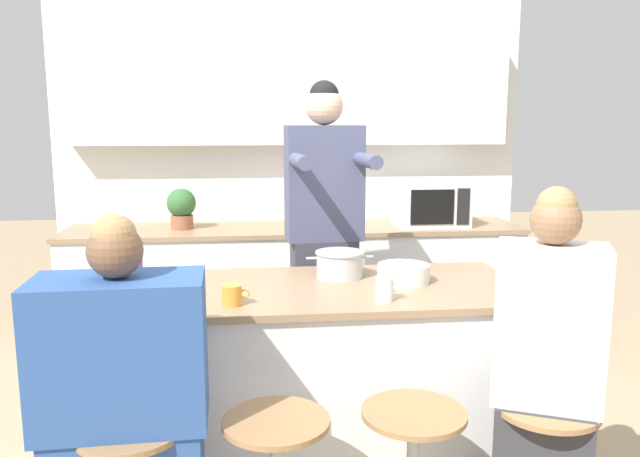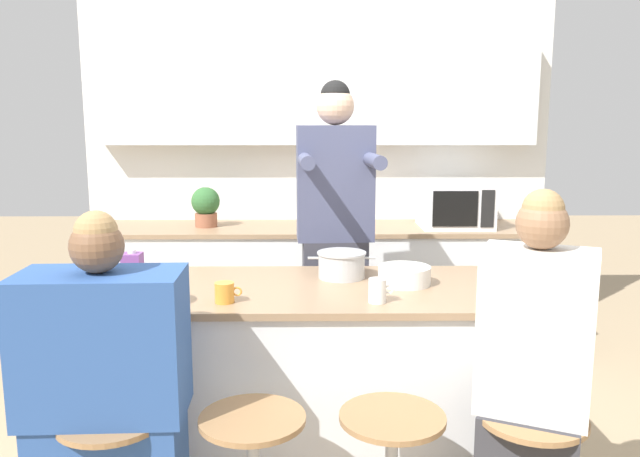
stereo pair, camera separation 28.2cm
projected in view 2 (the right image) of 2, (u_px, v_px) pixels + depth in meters
The scene contains 14 objects.
wall_back at pixel (317, 132), 4.55m from camera, with size 3.40×0.22×2.70m.
back_counter at pixel (318, 288), 4.44m from camera, with size 3.16×0.63×0.89m.
kitchen_island at pixel (320, 379), 2.86m from camera, with size 1.80×0.80×0.89m.
person_cooking at pixel (335, 250), 3.43m from camera, with size 0.45×0.58×1.83m.
person_wrapped_blanket at pixel (107, 416), 2.14m from camera, with size 0.56×0.30×1.33m.
person_seated_near at pixel (531, 408), 2.15m from camera, with size 0.43×0.38×1.40m.
cooking_pot at pixel (342, 265), 2.94m from camera, with size 0.32×0.23×0.12m.
fruit_bowl at pixel (160, 295), 2.53m from camera, with size 0.19×0.19×0.07m.
mixing_bowl_steel at pixel (404, 275), 2.82m from camera, with size 0.24×0.24×0.08m.
coffee_cup_near at pixel (225, 293), 2.53m from camera, with size 0.11×0.08×0.08m.
coffee_cup_far at pixel (378, 291), 2.53m from camera, with size 0.11×0.07×0.10m.
juice_carton at pixel (133, 272), 2.69m from camera, with size 0.08×0.08×0.18m.
microwave at pixel (455, 205), 4.32m from camera, with size 0.48×0.40×0.31m.
potted_plant at pixel (206, 205), 4.33m from camera, with size 0.20×0.20×0.28m.
Camera 2 is at (-0.03, -2.70, 1.61)m, focal length 35.00 mm.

